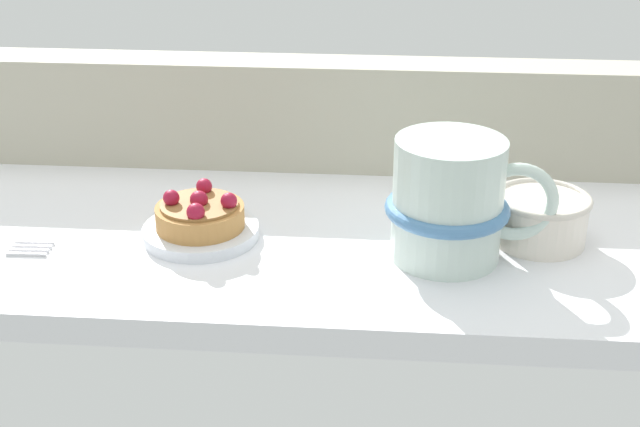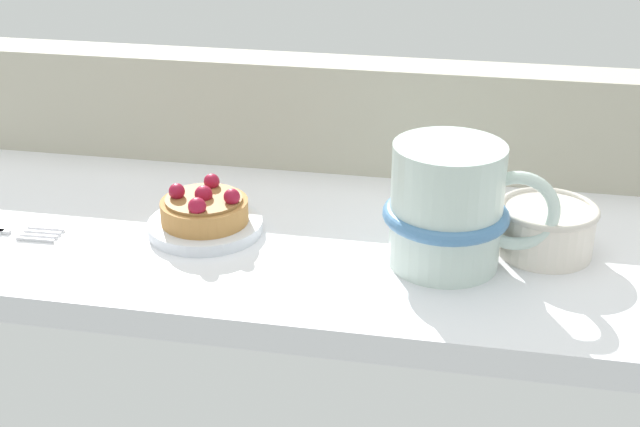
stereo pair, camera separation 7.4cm
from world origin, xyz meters
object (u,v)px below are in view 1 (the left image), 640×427
(raspberry_tart, at_px, (200,213))
(sugar_bowl, at_px, (541,217))
(coffee_mug, at_px, (451,201))
(dessert_plate, at_px, (201,232))

(raspberry_tart, relative_size, sugar_bowl, 0.93)
(coffee_mug, bearing_deg, sugar_bowl, 23.36)
(sugar_bowl, bearing_deg, raspberry_tart, -176.71)
(coffee_mug, relative_size, sugar_bowl, 1.69)
(coffee_mug, distance_m, sugar_bowl, 0.09)
(dessert_plate, bearing_deg, raspberry_tart, -64.77)
(raspberry_tart, bearing_deg, coffee_mug, -4.79)
(raspberry_tart, height_order, coffee_mug, coffee_mug)
(raspberry_tart, xyz_separation_m, coffee_mug, (0.22, -0.02, 0.03))
(dessert_plate, bearing_deg, coffee_mug, -4.86)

